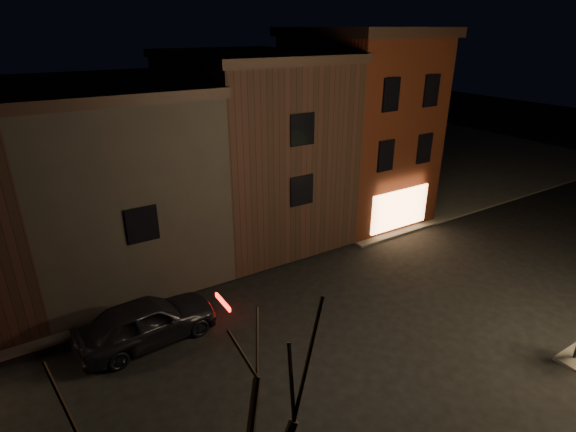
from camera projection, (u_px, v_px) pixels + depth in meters
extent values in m
plane|color=black|center=(347.00, 331.00, 16.96)|extent=(120.00, 120.00, 0.00)
cube|color=#2D2B28|center=(379.00, 148.00, 42.35)|extent=(30.00, 30.00, 0.12)
cube|color=#41170B|center=(356.00, 129.00, 26.31)|extent=(6.00, 8.00, 10.00)
cube|color=black|center=(361.00, 32.00, 24.27)|extent=(6.50, 8.50, 0.50)
cube|color=#FFB672|center=(400.00, 209.00, 24.58)|extent=(4.00, 0.12, 2.20)
cube|color=black|center=(250.00, 148.00, 24.10)|extent=(7.00, 10.00, 9.00)
cube|color=black|center=(247.00, 55.00, 22.28)|extent=(7.30, 10.30, 0.40)
cube|color=black|center=(111.00, 179.00, 20.74)|extent=(7.50, 10.00, 8.00)
cube|color=black|center=(96.00, 85.00, 19.11)|extent=(7.80, 10.30, 0.40)
imported|color=black|center=(147.00, 321.00, 16.14)|extent=(5.13, 2.40, 1.70)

